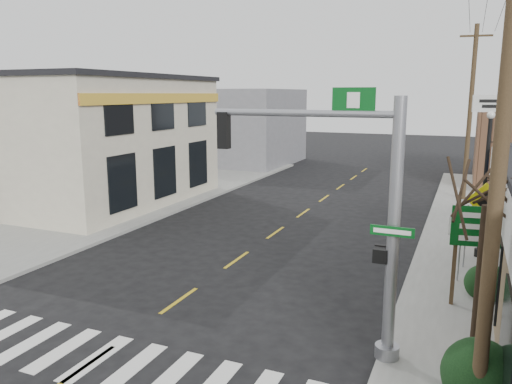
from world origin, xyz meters
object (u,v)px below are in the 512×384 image
at_px(lamp_post, 488,174).
at_px(dance_center_sign, 505,122).
at_px(bare_tree, 490,176).
at_px(traffic_signal_pole, 362,201).
at_px(fire_hydrant, 492,286).
at_px(utility_pole_far, 470,112).
at_px(utility_pole_near, 502,138).
at_px(guide_sign, 485,239).

relative_size(lamp_post, dance_center_sign, 0.87).
bearing_deg(bare_tree, lamp_post, 88.25).
bearing_deg(traffic_signal_pole, fire_hydrant, 56.67).
relative_size(bare_tree, utility_pole_far, 0.55).
bearing_deg(utility_pole_near, guide_sign, 94.15).
bearing_deg(utility_pole_near, dance_center_sign, 91.91).
height_order(guide_sign, utility_pole_near, utility_pole_near).
height_order(bare_tree, utility_pole_far, utility_pole_far).
bearing_deg(guide_sign, bare_tree, -101.54).
distance_m(fire_hydrant, lamp_post, 4.94).
bearing_deg(guide_sign, lamp_post, 80.18).
height_order(lamp_post, utility_pole_near, utility_pole_near).
bearing_deg(fire_hydrant, traffic_signal_pole, -123.88).
bearing_deg(utility_pole_far, fire_hydrant, -93.50).
relative_size(lamp_post, utility_pole_near, 0.53).
distance_m(traffic_signal_pole, dance_center_sign, 14.77).
relative_size(guide_sign, lamp_post, 0.59).
bearing_deg(dance_center_sign, lamp_post, -107.41).
relative_size(dance_center_sign, bare_tree, 1.16).
bearing_deg(bare_tree, dance_center_sign, 85.83).
relative_size(fire_hydrant, utility_pole_far, 0.08).
distance_m(traffic_signal_pole, utility_pole_near, 3.35).
relative_size(guide_sign, utility_pole_near, 0.31).
height_order(traffic_signal_pole, dance_center_sign, dance_center_sign).
distance_m(traffic_signal_pole, fire_hydrant, 6.27).
relative_size(bare_tree, utility_pole_near, 0.52).
bearing_deg(utility_pole_near, bare_tree, 96.12).
distance_m(lamp_post, dance_center_sign, 5.91).
relative_size(traffic_signal_pole, bare_tree, 1.14).
relative_size(traffic_signal_pole, utility_pole_far, 0.63).
relative_size(lamp_post, utility_pole_far, 0.55).
height_order(traffic_signal_pole, utility_pole_near, utility_pole_near).
xyz_separation_m(traffic_signal_pole, bare_tree, (2.54, 0.90, 0.57)).
distance_m(guide_sign, fire_hydrant, 1.81).
bearing_deg(guide_sign, utility_pole_far, 83.71).
bearing_deg(lamp_post, traffic_signal_pole, -104.41).
xyz_separation_m(fire_hydrant, dance_center_sign, (0.50, 9.81, 4.25)).
bearing_deg(utility_pole_far, dance_center_sign, -81.30).
height_order(traffic_signal_pole, lamp_post, traffic_signal_pole).
height_order(traffic_signal_pole, bare_tree, traffic_signal_pole).
bearing_deg(fire_hydrant, utility_pole_near, -94.26).
relative_size(guide_sign, bare_tree, 0.59).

